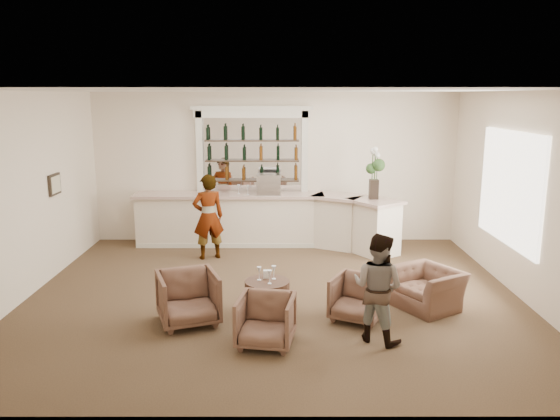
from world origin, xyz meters
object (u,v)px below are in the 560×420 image
object	(u,v)px
armchair_center	(266,321)
armchair_far	(427,288)
bar_counter	(267,220)
cocktail_table	(267,297)
armchair_right	(358,298)
flower_vase	(374,170)
sommelier	(208,217)
espresso_machine	(269,184)
armchair_left	(188,298)
guest	(378,288)

from	to	relation	value
armchair_center	armchair_far	bearing A→B (deg)	37.10
bar_counter	cocktail_table	world-z (taller)	bar_counter
armchair_right	flower_vase	world-z (taller)	flower_vase
armchair_right	armchair_far	world-z (taller)	armchair_right
sommelier	armchair_right	world-z (taller)	sommelier
sommelier	espresso_machine	distance (m)	1.58
armchair_center	armchair_far	size ratio (longest dim) A/B	0.77
armchair_left	flower_vase	xyz separation A→B (m)	(3.24, 3.64, 1.36)
bar_counter	armchair_far	world-z (taller)	bar_counter
armchair_center	flower_vase	xyz separation A→B (m)	(2.11, 4.33, 1.40)
bar_counter	espresso_machine	bearing A→B (deg)	-29.10
bar_counter	flower_vase	world-z (taller)	flower_vase
bar_counter	armchair_far	bearing A→B (deg)	-54.44
armchair_left	armchair_right	xyz separation A→B (m)	(2.45, 0.13, -0.05)
guest	bar_counter	bearing A→B (deg)	-35.86
armchair_left	sommelier	bearing A→B (deg)	71.82
cocktail_table	guest	bearing A→B (deg)	-32.48
cocktail_table	guest	world-z (taller)	guest
cocktail_table	armchair_far	xyz separation A→B (m)	(2.47, 0.19, 0.06)
bar_counter	flower_vase	xyz separation A→B (m)	(2.19, -0.51, 1.16)
cocktail_table	flower_vase	bearing A→B (deg)	56.79
bar_counter	armchair_right	distance (m)	4.26
armchair_far	flower_vase	xyz separation A→B (m)	(-0.35, 3.05, 1.43)
sommelier	armchair_left	size ratio (longest dim) A/B	2.05
armchair_left	espresso_machine	distance (m)	4.38
cocktail_table	guest	distance (m)	1.83
guest	armchair_left	world-z (taller)	guest
armchair_left	flower_vase	size ratio (longest dim) A/B	0.79
bar_counter	armchair_center	size ratio (longest dim) A/B	7.76
espresso_machine	armchair_far	bearing A→B (deg)	-54.15
cocktail_table	bar_counter	bearing A→B (deg)	91.16
armchair_right	espresso_machine	world-z (taller)	espresso_machine
armchair_left	armchair_right	distance (m)	2.46
armchair_center	armchair_far	distance (m)	2.77
sommelier	armchair_right	size ratio (longest dim) A/B	2.37
guest	armchair_right	size ratio (longest dim) A/B	2.04
armchair_far	espresso_machine	size ratio (longest dim) A/B	1.90
espresso_machine	flower_vase	size ratio (longest dim) A/B	0.47
bar_counter	cocktail_table	bearing A→B (deg)	-88.84
armchair_left	armchair_center	world-z (taller)	armchair_left
guest	armchair_far	world-z (taller)	guest
bar_counter	sommelier	world-z (taller)	sommelier
bar_counter	armchair_center	xyz separation A→B (m)	(0.08, -4.84, -0.24)
cocktail_table	sommelier	distance (m)	3.13
guest	espresso_machine	size ratio (longest dim) A/B	2.94
bar_counter	guest	bearing A→B (deg)	-71.60
armchair_far	espresso_machine	xyz separation A→B (m)	(-2.51, 3.54, 1.05)
armchair_far	espresso_machine	bearing A→B (deg)	-176.46
guest	flower_vase	size ratio (longest dim) A/B	1.39
guest	armchair_center	xyz separation A→B (m)	(-1.48, -0.15, -0.40)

